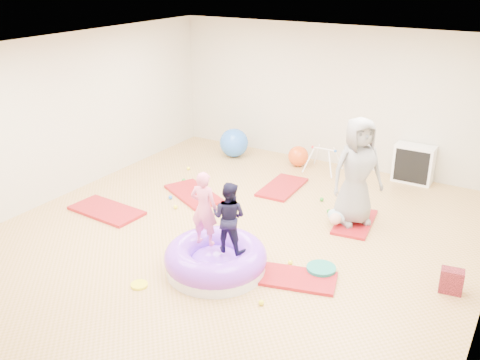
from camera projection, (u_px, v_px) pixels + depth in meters
The scene contains 19 objects.
room at pixel (229, 154), 7.49m from camera, with size 7.01×8.01×2.81m.
gym_mat_front_left at pixel (107, 211), 8.97m from camera, with size 1.26×0.63×0.05m, color #9C0B0F.
gym_mat_mid_left at pixel (194, 194), 9.61m from camera, with size 1.22×0.61×0.05m, color #9C0B0F.
gym_mat_center_back at pixel (282, 187), 9.90m from camera, with size 1.16×0.58×0.05m, color #9C0B0F.
gym_mat_right at pixel (294, 278), 7.06m from camera, with size 1.10×0.55×0.05m, color #9C0B0F.
gym_mat_rear_right at pixel (355, 222), 8.58m from camera, with size 1.08×0.54×0.05m, color #9C0B0F.
inflatable_cushion at pixel (216, 260), 7.21m from camera, with size 1.39×1.39×0.44m.
child_pink at pixel (204, 205), 7.05m from camera, with size 0.38×0.25×1.04m, color pink.
child_navy at pixel (229, 214), 6.89m from camera, with size 0.47×0.37×0.97m, color black.
adult_caregiver at pixel (357, 171), 8.23m from camera, with size 0.84×0.55×1.72m, color gray.
infant at pixel (339, 217), 8.45m from camera, with size 0.39×0.40×0.23m.
ball_pit_balls at pixel (236, 210), 8.97m from camera, with size 3.54×3.34×0.07m.
exercise_ball_blue at pixel (234, 143), 11.43m from camera, with size 0.61×0.61×0.61m, color blue.
exercise_ball_orange at pixel (298, 156), 10.93m from camera, with size 0.42×0.42×0.42m, color #E3521C.
infant_play_gym at pixel (323, 156), 10.58m from camera, with size 0.65×0.61×0.49m.
cube_shelf at pixel (414, 164), 10.07m from camera, with size 0.73×0.36×0.73m.
balance_disc at pixel (321, 270), 7.21m from camera, with size 0.40×0.40×0.09m, color #1A8674.
backpack at pixel (451, 281), 6.75m from camera, with size 0.28×0.17×0.32m, color #C32B3E.
yellow_toy at pixel (139, 285), 6.92m from camera, with size 0.22×0.22×0.03m, color #FFFD24.
Camera 1 is at (3.75, -5.99, 3.90)m, focal length 40.00 mm.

